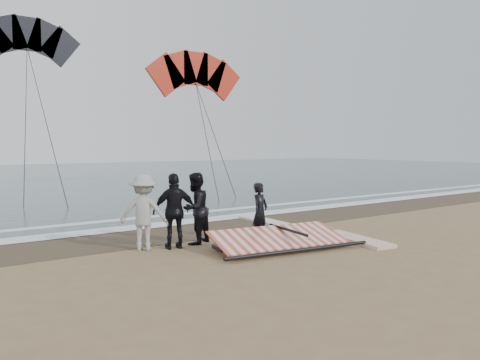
{
  "coord_description": "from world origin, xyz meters",
  "views": [
    {
      "loc": [
        -8.49,
        -7.78,
        2.59
      ],
      "look_at": [
        -0.74,
        3.0,
        1.6
      ],
      "focal_mm": 35.0,
      "sensor_mm": 36.0,
      "label": 1
    }
  ],
  "objects_px": {
    "man_main": "(260,212)",
    "board_white": "(356,239)",
    "sail_rig": "(273,241)",
    "board_cream": "(263,221)"
  },
  "relations": [
    {
      "from": "sail_rig",
      "to": "man_main",
      "type": "bearing_deg",
      "value": 71.91
    },
    {
      "from": "board_cream",
      "to": "sail_rig",
      "type": "bearing_deg",
      "value": -121.15
    },
    {
      "from": "man_main",
      "to": "board_cream",
      "type": "distance_m",
      "value": 3.21
    },
    {
      "from": "board_white",
      "to": "sail_rig",
      "type": "relative_size",
      "value": 0.6
    },
    {
      "from": "man_main",
      "to": "board_white",
      "type": "distance_m",
      "value": 2.71
    },
    {
      "from": "man_main",
      "to": "board_cream",
      "type": "xyz_separation_m",
      "value": [
        2.0,
        2.4,
        -0.74
      ]
    },
    {
      "from": "man_main",
      "to": "sail_rig",
      "type": "height_order",
      "value": "man_main"
    },
    {
      "from": "man_main",
      "to": "board_white",
      "type": "xyz_separation_m",
      "value": [
        2.1,
        -1.54,
        -0.74
      ]
    },
    {
      "from": "man_main",
      "to": "sail_rig",
      "type": "distance_m",
      "value": 1.14
    },
    {
      "from": "board_white",
      "to": "sail_rig",
      "type": "distance_m",
      "value": 2.48
    }
  ]
}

